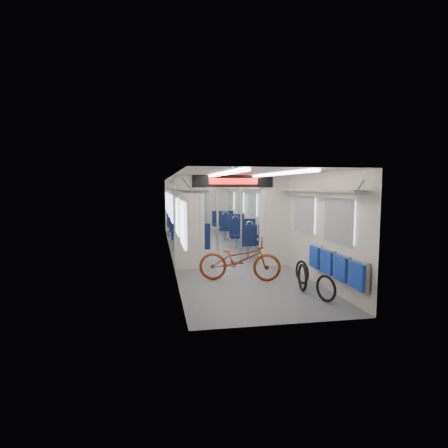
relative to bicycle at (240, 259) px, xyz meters
name	(u,v)px	position (x,y,z in m)	size (l,w,h in m)	color
carriage	(220,204)	(0.11, 3.10, 1.04)	(12.00, 12.02, 2.31)	#515456
bicycle	(240,259)	(0.00, 0.00, 0.00)	(0.62, 1.76, 0.93)	maroon
flip_bench	(335,265)	(1.47, -1.44, 0.12)	(0.12, 2.10, 0.51)	gray
bike_hoop_a	(326,290)	(1.16, -1.74, -0.25)	(0.48, 0.48, 0.05)	black
bike_hoop_b	(302,279)	(1.02, -1.01, -0.22)	(0.54, 0.54, 0.05)	black
bike_hoop_c	(302,273)	(1.22, -0.51, -0.24)	(0.50, 0.50, 0.05)	black
seat_bay_near_left	(189,236)	(-0.82, 3.16, 0.11)	(0.95, 2.27, 1.16)	#0B1333
seat_bay_near_right	(249,235)	(1.05, 3.30, 0.06)	(0.88, 1.95, 1.06)	#0B1333
seat_bay_far_left	(180,224)	(-0.82, 6.82, 0.11)	(0.96, 2.33, 1.18)	#0B1333
seat_bay_far_right	(227,223)	(1.05, 6.92, 0.08)	(0.91, 2.06, 1.10)	#0B1333
stanchion_near_left	(218,220)	(-0.18, 1.81, 0.69)	(0.04, 0.04, 2.30)	silver
stanchion_near_right	(241,219)	(0.52, 2.14, 0.69)	(0.04, 0.04, 2.30)	silver
stanchion_far_left	(200,211)	(-0.23, 5.28, 0.69)	(0.04, 0.04, 2.30)	silver
stanchion_far_right	(217,211)	(0.37, 5.29, 0.69)	(0.04, 0.04, 2.30)	silver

